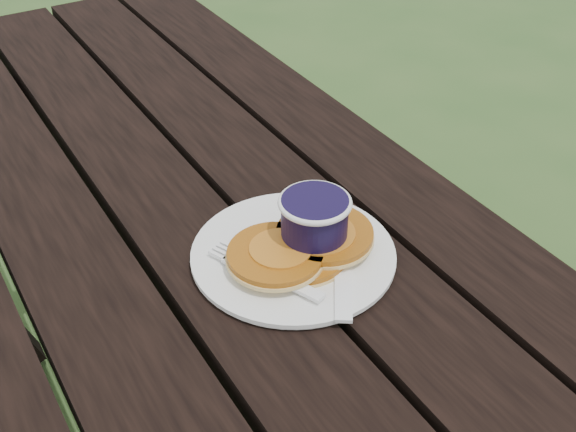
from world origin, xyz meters
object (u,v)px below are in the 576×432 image
plate (293,255)px  pancake_stack (302,246)px  picnic_table (209,415)px  coffee_cup (314,224)px

plate → pancake_stack: bearing=-58.5°
plate → pancake_stack: size_ratio=1.29×
plate → pancake_stack: (0.01, -0.01, 0.02)m
picnic_table → plate: 0.41m
plate → coffee_cup: (0.02, -0.01, 0.05)m
plate → coffee_cup: coffee_cup is taller
picnic_table → coffee_cup: 0.46m
coffee_cup → plate: bearing=159.3°
pancake_stack → coffee_cup: (0.02, 0.00, 0.03)m
coffee_cup → pancake_stack: bearing=-176.3°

